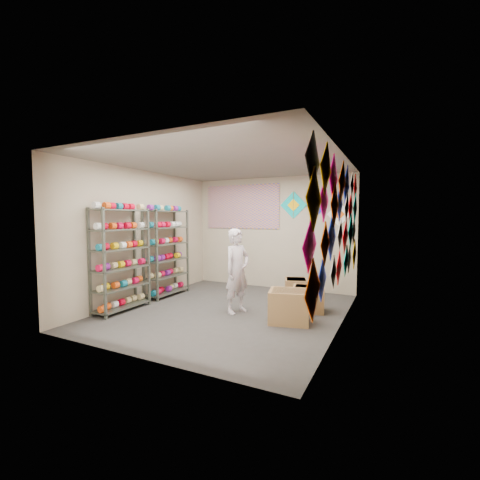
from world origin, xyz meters
The scene contains 12 objects.
ground centered at (0.00, 0.00, 0.00)m, with size 4.50×4.50×0.00m, color #322F2C.
room_walls centered at (0.00, 0.00, 1.64)m, with size 4.50×4.50×4.50m.
shelf_rack_front centered at (-1.78, -0.85, 0.95)m, with size 0.40×1.10×1.90m, color #4C5147.
shelf_rack_back centered at (-1.78, 0.45, 0.95)m, with size 0.40×1.10×1.90m, color #4C5147.
string_spools centered at (-1.78, -0.20, 1.05)m, with size 0.12×2.36×0.12m.
kite_wall_display centered at (1.98, -0.03, 1.67)m, with size 0.06×4.28×2.03m.
back_wall_kites centered at (1.01, 2.24, 1.95)m, with size 1.65×0.02×0.81m.
poster centered at (-0.80, 2.23, 2.00)m, with size 2.00×0.01×1.10m, color #55499E.
shopkeeper centered at (0.19, 0.00, 0.76)m, with size 0.52×0.64×1.52m, color beige.
carton_a centered at (1.21, -0.13, 0.27)m, with size 0.64×0.53×0.53m, color brown.
carton_b centered at (1.34, 0.64, 0.23)m, with size 0.56×0.46×0.46m, color brown.
carton_c centered at (0.89, 1.37, 0.22)m, with size 0.45×0.50×0.44m, color brown.
Camera 1 is at (2.79, -5.13, 1.72)m, focal length 24.00 mm.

